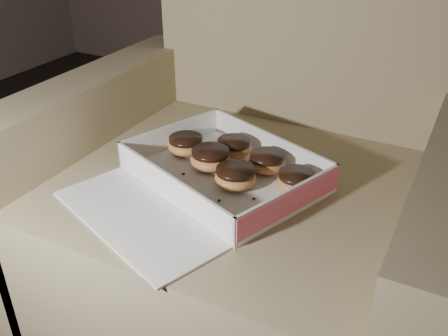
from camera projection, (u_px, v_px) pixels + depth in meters
armchair at (253, 209)px, 1.18m from camera, size 0.95×0.80×0.99m
bakery_box at (210, 181)px, 1.02m from camera, size 0.50×0.54×0.06m
donut_a at (234, 147)px, 1.11m from camera, size 0.08×0.08×0.04m
donut_b at (297, 181)px, 0.99m from camera, size 0.08×0.08×0.04m
donut_c at (211, 158)px, 1.06m from camera, size 0.09×0.09×0.04m
donut_d at (235, 177)px, 1.00m from camera, size 0.08×0.08×0.04m
donut_e at (267, 162)px, 1.05m from camera, size 0.08×0.08×0.04m
donut_f at (186, 145)px, 1.12m from camera, size 0.08×0.08×0.04m
crumb_a at (219, 200)px, 0.96m from camera, size 0.01×0.01×0.00m
crumb_b at (225, 185)px, 1.01m from camera, size 0.01×0.01×0.00m
crumb_c at (183, 174)px, 1.05m from camera, size 0.01×0.01×0.00m
crumb_d at (195, 195)px, 0.98m from camera, size 0.01×0.01×0.00m
crumb_e at (254, 199)px, 0.97m from camera, size 0.01×0.01×0.00m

